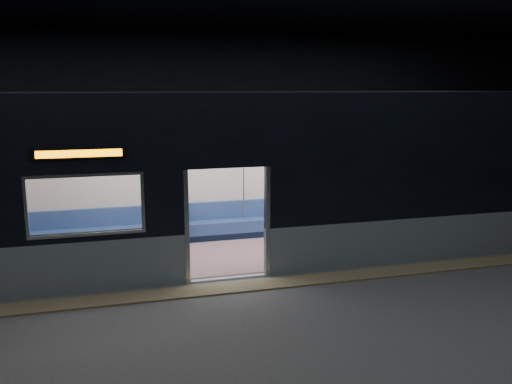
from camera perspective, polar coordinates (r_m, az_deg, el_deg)
name	(u,v)px	position (r m, az deg, el deg)	size (l,w,h in m)	color
station_floor	(242,300)	(9.08, -1.47, -11.33)	(24.00, 14.00, 0.01)	#47494C
station_envelope	(241,72)	(8.40, -1.60, 12.49)	(24.00, 14.00, 5.00)	black
tactile_strip	(234,287)	(9.57, -2.28, -10.01)	(22.80, 0.50, 0.03)	#8C7F59
metro_car	(211,167)	(11.00, -4.74, 2.61)	(18.00, 3.04, 3.35)	gray
passenger	(173,210)	(12.07, -8.70, -1.89)	(0.39, 0.65, 1.31)	black
handbag	(176,217)	(11.90, -8.41, -2.59)	(0.29, 0.24, 0.14)	black
transit_map	(359,168)	(13.55, 10.84, 2.46)	(1.00, 0.03, 0.65)	white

